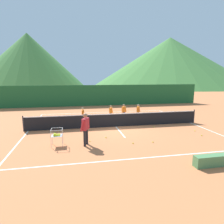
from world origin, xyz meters
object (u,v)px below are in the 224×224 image
Objects in this scene: ball_cart at (57,135)px; tennis_ball_6 at (106,137)px; courtside_bench at (212,161)px; student_1 at (111,111)px; student_2 at (124,110)px; student_3 at (138,110)px; tennis_ball_5 at (133,143)px; tennis_ball_1 at (202,135)px; student_0 at (83,114)px; tennis_ball_3 at (195,131)px; tennis_ball_2 at (154,127)px; tennis_net at (116,120)px; tennis_ball_4 at (90,141)px; tennis_ball_0 at (153,142)px; instructor at (85,126)px.

ball_cart is 13.22× the size of tennis_ball_6.
tennis_ball_6 is 5.67m from courtside_bench.
student_1 is 6.63m from ball_cart.
ball_cart is (-5.00, -5.31, -0.20)m from student_2.
student_3 is 18.76× the size of tennis_ball_5.
student_2 is 1.46× the size of ball_cart.
tennis_ball_1 is (8.56, 0.02, -0.56)m from ball_cart.
student_0 reaches higher than tennis_ball_3.
student_0 is 5.43m from tennis_ball_2.
tennis_net is 185.01× the size of tennis_ball_4.
tennis_ball_5 is (0.11, -5.86, -0.70)m from student_1.
tennis_net is at bearing 110.23° from courtside_bench.
tennis_net is 9.86× the size of student_3.
tennis_ball_3 is (3.74, -4.33, -0.75)m from student_2.
student_3 is (2.37, 2.04, 0.27)m from tennis_net.
tennis_ball_5 is at bearing -88.92° from student_1.
tennis_ball_2 is at bearing -84.41° from student_3.
courtside_bench is at bearing -40.16° from tennis_ball_4.
tennis_net is at bearing -139.25° from student_3.
tennis_ball_6 is (-2.27, -4.58, -0.75)m from student_2.
student_2 is 5.77m from tennis_ball_3.
tennis_ball_5 is (-2.49, -2.97, 0.00)m from tennis_ball_2.
tennis_ball_6 is at bearing -155.32° from tennis_ball_2.
student_2 is at bearing 10.98° from student_0.
courtside_bench is at bearing -50.16° from tennis_ball_6.
ball_cart is at bearing 174.09° from tennis_ball_0.
tennis_ball_1 is at bearing -2.15° from tennis_ball_4.
tennis_ball_1 is at bearing -65.82° from student_3.
tennis_ball_2 is 1.00× the size of tennis_ball_5.
instructor is at bearing -124.96° from tennis_net.
tennis_ball_4 is 6.04m from courtside_bench.
tennis_ball_3 is at bearing 62.63° from courtside_bench.
tennis_ball_1 is (2.33, -5.19, -0.73)m from student_3.
tennis_ball_1 is at bearing -56.09° from student_2.
tennis_ball_2 is 1.00× the size of tennis_ball_6.
student_0 is 4.68m from student_3.
tennis_ball_1 is (4.70, -3.15, -0.47)m from tennis_net.
tennis_ball_2 is at bearing 24.68° from tennis_ball_6.
student_2 is at bearing 57.60° from instructor.
instructor is 1.41× the size of student_1.
tennis_ball_5 is (-2.22, -5.71, -0.73)m from student_3.
tennis_ball_1 and tennis_ball_6 have the same top height.
student_2 reaches higher than tennis_ball_5.
tennis_ball_4 is (-2.11, -2.89, -0.47)m from tennis_net.
instructor is 3.79m from tennis_ball_0.
tennis_net is 3.94m from tennis_ball_0.
tennis_ball_2 is at bearing 50.08° from tennis_ball_5.
student_0 reaches higher than tennis_ball_6.
instructor reaches higher than tennis_ball_6.
student_3 is 8.85m from courtside_bench.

